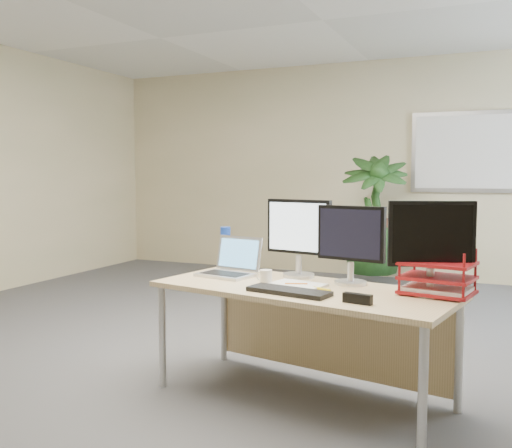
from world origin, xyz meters
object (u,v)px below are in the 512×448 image
at_px(monitor_left, 299,233).
at_px(laptop, 231,266).
at_px(floor_plant, 373,221).
at_px(desk, 310,307).
at_px(monitor_right, 351,239).

relative_size(monitor_left, laptop, 1.27).
xyz_separation_m(floor_plant, monitor_left, (0.20, -3.25, 0.18)).
bearing_deg(desk, floor_plant, 95.73).
bearing_deg(desk, monitor_right, 25.18).
height_order(desk, monitor_left, monitor_left).
height_order(monitor_left, laptop, monitor_left).
bearing_deg(monitor_left, desk, -55.65).
relative_size(desk, monitor_right, 3.93).
bearing_deg(desk, laptop, 168.72).
height_order(floor_plant, laptop, floor_plant).
relative_size(desk, laptop, 4.71).
bearing_deg(laptop, desk, -11.28).
bearing_deg(monitor_right, monitor_left, 162.81).
bearing_deg(floor_plant, monitor_right, -80.55).
bearing_deg(laptop, monitor_right, -0.89).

